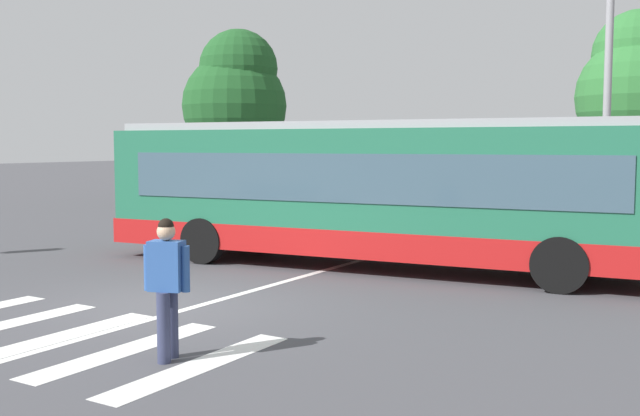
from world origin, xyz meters
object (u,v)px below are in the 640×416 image
object	(u,v)px
pedestrian_crossing_street	(167,281)
parked_car_black	(447,197)
background_tree_right	(638,84)
parked_car_white	(312,192)
parked_car_charcoal	(515,201)
background_tree_left	(236,95)
city_transit_bus	(374,192)
parked_car_red	(376,195)
parked_car_champagne	(603,205)
twin_arm_street_lamp	(610,2)

from	to	relation	value
pedestrian_crossing_street	parked_car_black	world-z (taller)	pedestrian_crossing_street
background_tree_right	pedestrian_crossing_street	bearing A→B (deg)	-93.89
parked_car_white	parked_car_charcoal	world-z (taller)	same
background_tree_left	background_tree_right	distance (m)	16.60
city_transit_bus	parked_car_red	distance (m)	11.40
parked_car_charcoal	parked_car_champagne	size ratio (longest dim) A/B	1.00
pedestrian_crossing_street	twin_arm_street_lamp	bearing A→B (deg)	80.18
pedestrian_crossing_street	twin_arm_street_lamp	world-z (taller)	twin_arm_street_lamp
parked_car_red	background_tree_right	distance (m)	10.92
parked_car_red	parked_car_black	xyz separation A→B (m)	(2.68, 0.19, 0.00)
city_transit_bus	parked_car_charcoal	world-z (taller)	city_transit_bus
parked_car_charcoal	background_tree_left	size ratio (longest dim) A/B	0.59
pedestrian_crossing_street	twin_arm_street_lamp	xyz separation A→B (m)	(2.39, 13.84, 5.25)
city_transit_bus	parked_car_white	xyz separation A→B (m)	(-8.00, 10.30, -0.82)
background_tree_right	city_transit_bus	bearing A→B (deg)	-99.07
pedestrian_crossing_street	parked_car_charcoal	size ratio (longest dim) A/B	0.38
parked_car_white	background_tree_right	world-z (taller)	background_tree_right
parked_car_red	parked_car_charcoal	distance (m)	5.32
parked_car_charcoal	twin_arm_street_lamp	xyz separation A→B (m)	(3.27, -3.10, 5.45)
city_transit_bus	twin_arm_street_lamp	size ratio (longest dim) A/B	1.18
background_tree_left	twin_arm_street_lamp	bearing A→B (deg)	-20.03
background_tree_right	parked_car_white	bearing A→B (deg)	-149.38
parked_car_black	parked_car_white	bearing A→B (deg)	-179.73
parked_car_red	background_tree_left	world-z (taller)	background_tree_left
city_transit_bus	twin_arm_street_lamp	distance (m)	8.67
parked_car_champagne	background_tree_left	size ratio (longest dim) A/B	0.59
parked_car_white	twin_arm_street_lamp	size ratio (longest dim) A/B	0.45
city_transit_bus	background_tree_right	size ratio (longest dim) A/B	1.57
parked_car_red	parked_car_white	bearing A→B (deg)	176.72
parked_car_charcoal	parked_car_champagne	xyz separation A→B (m)	(2.69, 0.01, 0.00)
background_tree_right	parked_car_red	bearing A→B (deg)	-140.32
pedestrian_crossing_street	parked_car_charcoal	distance (m)	16.95
parked_car_champagne	twin_arm_street_lamp	xyz separation A→B (m)	(0.58, -3.10, 5.45)
twin_arm_street_lamp	background_tree_left	distance (m)	18.03
pedestrian_crossing_street	background_tree_left	world-z (taller)	background_tree_left
parked_car_red	background_tree_right	world-z (taller)	background_tree_right
parked_car_charcoal	parked_car_champagne	distance (m)	2.69
parked_car_red	parked_car_charcoal	world-z (taller)	same
pedestrian_crossing_street	parked_car_charcoal	bearing A→B (deg)	92.95
parked_car_black	background_tree_left	distance (m)	11.94
pedestrian_crossing_street	background_tree_right	bearing A→B (deg)	86.11
pedestrian_crossing_street	parked_car_red	xyz separation A→B (m)	(-6.17, 17.48, -0.20)
city_transit_bus	parked_car_white	world-z (taller)	city_transit_bus
parked_car_white	parked_car_champagne	bearing A→B (deg)	-3.74
parked_car_white	twin_arm_street_lamp	distance (m)	13.21
parked_car_champagne	parked_car_charcoal	bearing A→B (deg)	-179.86
city_transit_bus	parked_car_red	bearing A→B (deg)	116.91
pedestrian_crossing_street	parked_car_black	distance (m)	18.01
twin_arm_street_lamp	parked_car_black	bearing A→B (deg)	146.90
twin_arm_street_lamp	parked_car_white	bearing A→B (deg)	161.54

